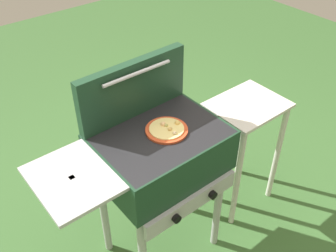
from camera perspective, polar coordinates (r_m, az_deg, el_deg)
ground_plane at (r=2.56m, az=-0.91°, el=-16.99°), size 8.00×8.00×0.00m
grill at (r=1.98m, az=-1.37°, el=-4.53°), size 0.96×0.53×0.90m
grill_lid_open at (r=1.95m, az=-5.13°, el=5.50°), size 0.63×0.09×0.30m
pizza_cheese at (r=1.90m, az=-0.16°, el=-0.50°), size 0.21×0.21×0.04m
prep_table at (r=2.47m, az=11.06°, el=-1.16°), size 0.44×0.36×0.79m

